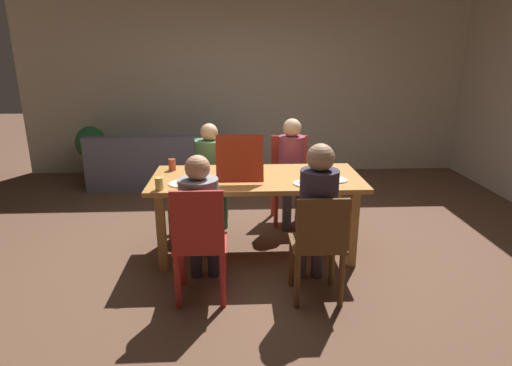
{
  "coord_description": "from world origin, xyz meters",
  "views": [
    {
      "loc": [
        -0.19,
        -3.83,
        1.9
      ],
      "look_at": [
        0.0,
        0.1,
        0.68
      ],
      "focal_mm": 30.14,
      "sensor_mm": 36.0,
      "label": 1
    }
  ],
  "objects_px": {
    "chair_3": "(200,243)",
    "drinking_glass_2": "(172,165)",
    "drinking_glass_0": "(159,184)",
    "couch": "(169,166)",
    "dining_table": "(257,186)",
    "drinking_glass_3": "(206,180)",
    "plate_1": "(306,183)",
    "potted_plant": "(92,150)",
    "chair_1": "(318,246)",
    "person_0": "(210,167)",
    "plate_3": "(182,183)",
    "pizza_box_0": "(240,171)",
    "person_2": "(292,164)",
    "person_3": "(200,214)",
    "chair_0": "(211,180)",
    "plate_2": "(336,180)",
    "chair_2": "(290,177)",
    "person_1": "(317,208)",
    "drinking_glass_1": "(204,167)",
    "plate_0": "(199,169)"
  },
  "relations": [
    {
      "from": "couch",
      "to": "person_3",
      "type": "bearing_deg",
      "value": -76.93
    },
    {
      "from": "chair_1",
      "to": "couch",
      "type": "xyz_separation_m",
      "value": [
        -1.6,
        3.17,
        -0.2
      ]
    },
    {
      "from": "drinking_glass_3",
      "to": "plate_3",
      "type": "bearing_deg",
      "value": 159.16
    },
    {
      "from": "chair_0",
      "to": "plate_0",
      "type": "xyz_separation_m",
      "value": [
        -0.08,
        -0.58,
        0.29
      ]
    },
    {
      "from": "chair_3",
      "to": "plate_3",
      "type": "relative_size",
      "value": 3.97
    },
    {
      "from": "dining_table",
      "to": "chair_3",
      "type": "distance_m",
      "value": 0.99
    },
    {
      "from": "drinking_glass_2",
      "to": "pizza_box_0",
      "type": "bearing_deg",
      "value": -23.0
    },
    {
      "from": "dining_table",
      "to": "plate_3",
      "type": "distance_m",
      "value": 0.7
    },
    {
      "from": "chair_1",
      "to": "potted_plant",
      "type": "relative_size",
      "value": 1.06
    },
    {
      "from": "person_3",
      "to": "drinking_glass_3",
      "type": "height_order",
      "value": "person_3"
    },
    {
      "from": "drinking_glass_0",
      "to": "drinking_glass_1",
      "type": "xyz_separation_m",
      "value": [
        0.34,
        0.44,
        0.02
      ]
    },
    {
      "from": "plate_1",
      "to": "potted_plant",
      "type": "distance_m",
      "value": 3.9
    },
    {
      "from": "person_3",
      "to": "plate_1",
      "type": "height_order",
      "value": "person_3"
    },
    {
      "from": "chair_1",
      "to": "person_2",
      "type": "bearing_deg",
      "value": 90.0
    },
    {
      "from": "chair_0",
      "to": "drinking_glass_1",
      "type": "distance_m",
      "value": 0.85
    },
    {
      "from": "plate_1",
      "to": "drinking_glass_0",
      "type": "distance_m",
      "value": 1.26
    },
    {
      "from": "dining_table",
      "to": "person_1",
      "type": "bearing_deg",
      "value": -60.05
    },
    {
      "from": "chair_0",
      "to": "chair_2",
      "type": "bearing_deg",
      "value": 1.73
    },
    {
      "from": "person_2",
      "to": "person_3",
      "type": "height_order",
      "value": "person_2"
    },
    {
      "from": "drinking_glass_0",
      "to": "couch",
      "type": "bearing_deg",
      "value": 97.14
    },
    {
      "from": "pizza_box_0",
      "to": "drinking_glass_3",
      "type": "xyz_separation_m",
      "value": [
        -0.29,
        -0.27,
        0.0
      ]
    },
    {
      "from": "plate_0",
      "to": "plate_1",
      "type": "bearing_deg",
      "value": -28.65
    },
    {
      "from": "chair_2",
      "to": "drinking_glass_1",
      "type": "distance_m",
      "value": 1.27
    },
    {
      "from": "person_0",
      "to": "person_2",
      "type": "xyz_separation_m",
      "value": [
        0.9,
        0.02,
        0.02
      ]
    },
    {
      "from": "chair_2",
      "to": "drinking_glass_2",
      "type": "relative_size",
      "value": 8.61
    },
    {
      "from": "chair_0",
      "to": "person_2",
      "type": "xyz_separation_m",
      "value": [
        0.9,
        -0.12,
        0.21
      ]
    },
    {
      "from": "plate_3",
      "to": "potted_plant",
      "type": "relative_size",
      "value": 0.29
    },
    {
      "from": "couch",
      "to": "potted_plant",
      "type": "xyz_separation_m",
      "value": [
        -1.15,
        0.2,
        0.21
      ]
    },
    {
      "from": "person_0",
      "to": "person_1",
      "type": "xyz_separation_m",
      "value": [
        0.9,
        -1.46,
        0.05
      ]
    },
    {
      "from": "drinking_glass_2",
      "to": "person_3",
      "type": "bearing_deg",
      "value": -70.53
    },
    {
      "from": "drinking_glass_0",
      "to": "dining_table",
      "type": "bearing_deg",
      "value": 23.04
    },
    {
      "from": "person_1",
      "to": "plate_2",
      "type": "height_order",
      "value": "person_1"
    },
    {
      "from": "plate_3",
      "to": "drinking_glass_3",
      "type": "height_order",
      "value": "drinking_glass_3"
    },
    {
      "from": "dining_table",
      "to": "drinking_glass_3",
      "type": "relative_size",
      "value": 15.96
    },
    {
      "from": "person_0",
      "to": "drinking_glass_2",
      "type": "height_order",
      "value": "person_0"
    },
    {
      "from": "dining_table",
      "to": "person_1",
      "type": "height_order",
      "value": "person_1"
    },
    {
      "from": "chair_2",
      "to": "chair_3",
      "type": "height_order",
      "value": "chair_2"
    },
    {
      "from": "person_1",
      "to": "chair_2",
      "type": "relative_size",
      "value": 1.3
    },
    {
      "from": "dining_table",
      "to": "person_3",
      "type": "height_order",
      "value": "person_3"
    },
    {
      "from": "pizza_box_0",
      "to": "plate_2",
      "type": "xyz_separation_m",
      "value": [
        0.87,
        -0.15,
        -0.05
      ]
    },
    {
      "from": "plate_1",
      "to": "drinking_glass_1",
      "type": "bearing_deg",
      "value": 159.47
    },
    {
      "from": "person_1",
      "to": "person_2",
      "type": "xyz_separation_m",
      "value": [
        0.0,
        1.48,
        -0.03
      ]
    },
    {
      "from": "plate_3",
      "to": "person_0",
      "type": "bearing_deg",
      "value": 78.41
    },
    {
      "from": "dining_table",
      "to": "person_3",
      "type": "distance_m",
      "value": 0.84
    },
    {
      "from": "person_2",
      "to": "drinking_glass_0",
      "type": "bearing_deg",
      "value": -139.28
    },
    {
      "from": "plate_1",
      "to": "chair_1",
      "type": "bearing_deg",
      "value": -89.48
    },
    {
      "from": "person_3",
      "to": "pizza_box_0",
      "type": "height_order",
      "value": "pizza_box_0"
    },
    {
      "from": "chair_3",
      "to": "drinking_glass_2",
      "type": "bearing_deg",
      "value": 107.02
    },
    {
      "from": "person_0",
      "to": "potted_plant",
      "type": "distance_m",
      "value": 2.57
    },
    {
      "from": "chair_2",
      "to": "chair_3",
      "type": "relative_size",
      "value": 1.01
    }
  ]
}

